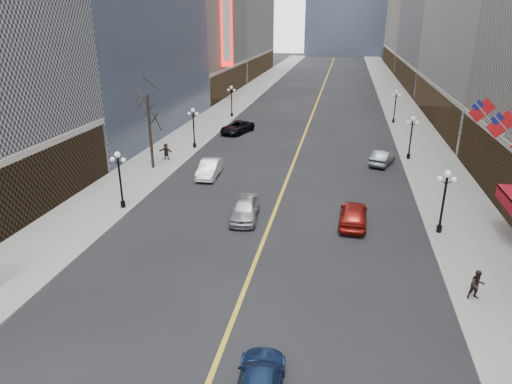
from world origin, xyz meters
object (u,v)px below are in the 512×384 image
at_px(streetlamp_east_1, 444,195).
at_px(car_sb_mid, 353,214).
at_px(car_nb_mid, 210,169).
at_px(car_sb_near, 260,383).
at_px(car_nb_far, 237,127).
at_px(streetlamp_west_2, 193,124).
at_px(car_nb_near, 245,208).
at_px(streetlamp_east_3, 395,103).
at_px(car_sb_far, 383,157).
at_px(streetlamp_west_3, 231,98).
at_px(streetlamp_east_2, 411,133).
at_px(streetlamp_west_1, 120,174).

xyz_separation_m(streetlamp_east_1, car_sb_mid, (-5.87, 0.47, -2.07)).
height_order(streetlamp_east_1, car_nb_mid, streetlamp_east_1).
relative_size(car_sb_near, car_sb_mid, 0.95).
distance_m(streetlamp_east_1, car_nb_far, 33.43).
bearing_deg(streetlamp_west_2, car_nb_mid, -63.92).
bearing_deg(car_nb_near, streetlamp_west_2, 113.23).
distance_m(streetlamp_east_3, car_sb_far, 20.40).
xyz_separation_m(streetlamp_west_3, car_nb_near, (9.80, -35.98, -2.08)).
relative_size(car_nb_near, car_sb_near, 1.04).
bearing_deg(car_sb_mid, car_nb_near, 5.46).
bearing_deg(car_nb_near, car_nb_mid, 115.70).
distance_m(streetlamp_east_2, car_sb_near, 36.07).
bearing_deg(streetlamp_east_2, car_nb_near, -127.51).
bearing_deg(streetlamp_east_2, car_nb_far, 157.96).
height_order(streetlamp_east_1, car_sb_mid, streetlamp_east_1).
xyz_separation_m(car_sb_near, car_sb_far, (6.78, 32.61, 0.09)).
bearing_deg(car_sb_mid, streetlamp_east_1, 177.57).
distance_m(car_nb_near, car_sb_near, 17.25).
distance_m(streetlamp_east_3, car_nb_mid, 33.27).
height_order(streetlamp_east_1, streetlamp_west_3, same).
xyz_separation_m(streetlamp_west_2, car_nb_far, (3.08, 8.31, -2.13)).
height_order(streetlamp_east_3, car_nb_mid, streetlamp_east_3).
bearing_deg(car_nb_far, streetlamp_east_3, 43.15).
relative_size(streetlamp_east_2, car_sb_far, 0.97).
bearing_deg(car_sb_far, streetlamp_east_2, -124.54).
distance_m(streetlamp_east_3, car_sb_near, 53.62).
distance_m(streetlamp_east_3, car_sb_mid, 36.07).
bearing_deg(car_nb_far, car_sb_mid, -42.58).
relative_size(streetlamp_west_1, streetlamp_west_3, 1.00).
bearing_deg(car_sb_mid, car_nb_far, -58.25).
xyz_separation_m(car_nb_near, car_sb_mid, (7.93, 0.45, 0.01)).
bearing_deg(car_sb_far, streetlamp_west_2, 12.87).
bearing_deg(streetlamp_west_2, streetlamp_east_3, 37.33).
xyz_separation_m(streetlamp_east_2, car_sb_near, (-9.58, -34.70, -2.23)).
xyz_separation_m(streetlamp_east_1, streetlamp_east_3, (0.00, 36.00, 0.00)).
height_order(streetlamp_west_1, car_nb_mid, streetlamp_west_1).
distance_m(streetlamp_east_1, streetlamp_west_1, 23.60).
distance_m(streetlamp_west_2, car_sb_far, 21.01).
xyz_separation_m(streetlamp_east_1, streetlamp_west_2, (-23.60, 18.00, 0.00)).
xyz_separation_m(streetlamp_east_2, streetlamp_west_1, (-23.60, -18.00, 0.00)).
distance_m(streetlamp_west_2, car_nb_far, 9.11).
bearing_deg(car_sb_near, streetlamp_east_3, -104.62).
bearing_deg(car_sb_near, car_sb_far, -106.06).
height_order(streetlamp_west_2, car_sb_far, streetlamp_west_2).
bearing_deg(car_nb_near, streetlamp_east_2, 47.12).
height_order(streetlamp_east_3, car_sb_mid, streetlamp_east_3).
bearing_deg(car_sb_near, car_sb_mid, -106.52).
distance_m(streetlamp_west_2, car_nb_near, 20.58).
height_order(car_nb_far, car_sb_far, car_nb_far).
distance_m(streetlamp_east_1, streetlamp_west_2, 29.68).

